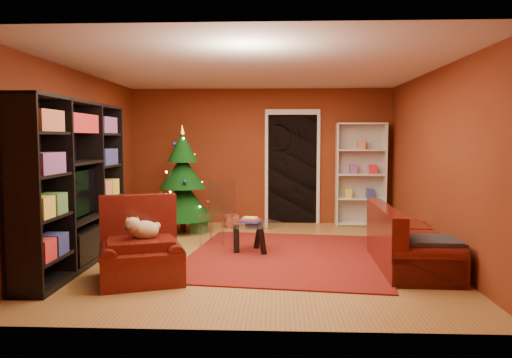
{
  "coord_description": "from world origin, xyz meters",
  "views": [
    {
      "loc": [
        0.32,
        -6.91,
        1.65
      ],
      "look_at": [
        0.0,
        0.4,
        1.05
      ],
      "focal_mm": 35.0,
      "sensor_mm": 36.0,
      "label": 1
    }
  ],
  "objects_px": {
    "media_unit": "(75,184)",
    "white_bookshelf": "(361,174)",
    "christmas_tree": "(183,180)",
    "rug": "(286,256)",
    "dog": "(145,230)",
    "armchair": "(141,247)",
    "gift_box_red": "(231,221)",
    "gift_box_teal": "(164,226)",
    "sofa": "(411,237)",
    "acrylic_chair": "(217,216)",
    "coffee_table": "(252,238)",
    "gift_box_green": "(199,225)"
  },
  "relations": [
    {
      "from": "acrylic_chair",
      "to": "white_bookshelf",
      "type": "bearing_deg",
      "value": 54.03
    },
    {
      "from": "rug",
      "to": "coffee_table",
      "type": "xyz_separation_m",
      "value": [
        -0.49,
        0.21,
        0.21
      ]
    },
    {
      "from": "media_unit",
      "to": "acrylic_chair",
      "type": "xyz_separation_m",
      "value": [
        1.65,
        1.4,
        -0.62
      ]
    },
    {
      "from": "gift_box_green",
      "to": "white_bookshelf",
      "type": "xyz_separation_m",
      "value": [
        2.94,
        0.91,
        0.84
      ]
    },
    {
      "from": "rug",
      "to": "gift_box_green",
      "type": "height_order",
      "value": "gift_box_green"
    },
    {
      "from": "acrylic_chair",
      "to": "armchair",
      "type": "bearing_deg",
      "value": -89.51
    },
    {
      "from": "white_bookshelf",
      "to": "dog",
      "type": "xyz_separation_m",
      "value": [
        -3.12,
        -3.8,
        -0.38
      ]
    },
    {
      "from": "gift_box_teal",
      "to": "coffee_table",
      "type": "height_order",
      "value": "coffee_table"
    },
    {
      "from": "media_unit",
      "to": "armchair",
      "type": "xyz_separation_m",
      "value": [
        1.01,
        -0.62,
        -0.67
      ]
    },
    {
      "from": "armchair",
      "to": "sofa",
      "type": "distance_m",
      "value": 3.36
    },
    {
      "from": "christmas_tree",
      "to": "gift_box_teal",
      "type": "distance_m",
      "value": 0.87
    },
    {
      "from": "media_unit",
      "to": "gift_box_red",
      "type": "xyz_separation_m",
      "value": [
        1.74,
        2.88,
        -0.94
      ]
    },
    {
      "from": "white_bookshelf",
      "to": "armchair",
      "type": "bearing_deg",
      "value": -128.84
    },
    {
      "from": "acrylic_chair",
      "to": "gift_box_red",
      "type": "bearing_deg",
      "value": 104.22
    },
    {
      "from": "rug",
      "to": "armchair",
      "type": "xyz_separation_m",
      "value": [
        -1.71,
        -1.25,
        0.38
      ]
    },
    {
      "from": "white_bookshelf",
      "to": "sofa",
      "type": "relative_size",
      "value": 1.07
    },
    {
      "from": "sofa",
      "to": "media_unit",
      "type": "bearing_deg",
      "value": 92.89
    },
    {
      "from": "media_unit",
      "to": "white_bookshelf",
      "type": "bearing_deg",
      "value": 37.64
    },
    {
      "from": "sofa",
      "to": "dog",
      "type": "bearing_deg",
      "value": 102.92
    },
    {
      "from": "gift_box_green",
      "to": "sofa",
      "type": "bearing_deg",
      "value": -36.12
    },
    {
      "from": "media_unit",
      "to": "gift_box_teal",
      "type": "relative_size",
      "value": 8.71
    },
    {
      "from": "dog",
      "to": "coffee_table",
      "type": "height_order",
      "value": "dog"
    },
    {
      "from": "christmas_tree",
      "to": "gift_box_red",
      "type": "bearing_deg",
      "value": 30.66
    },
    {
      "from": "white_bookshelf",
      "to": "coffee_table",
      "type": "xyz_separation_m",
      "value": [
        -1.93,
        -2.4,
        -0.75
      ]
    },
    {
      "from": "gift_box_teal",
      "to": "coffee_table",
      "type": "distance_m",
      "value": 1.99
    },
    {
      "from": "armchair",
      "to": "dog",
      "type": "bearing_deg",
      "value": 45.0
    },
    {
      "from": "gift_box_teal",
      "to": "white_bookshelf",
      "type": "xyz_separation_m",
      "value": [
        3.49,
        1.17,
        0.81
      ]
    },
    {
      "from": "rug",
      "to": "acrylic_chair",
      "type": "bearing_deg",
      "value": 144.45
    },
    {
      "from": "rug",
      "to": "gift_box_teal",
      "type": "height_order",
      "value": "gift_box_teal"
    },
    {
      "from": "gift_box_teal",
      "to": "sofa",
      "type": "distance_m",
      "value": 4.14
    },
    {
      "from": "christmas_tree",
      "to": "gift_box_green",
      "type": "bearing_deg",
      "value": -12.34
    },
    {
      "from": "gift_box_red",
      "to": "white_bookshelf",
      "type": "bearing_deg",
      "value": 8.58
    },
    {
      "from": "white_bookshelf",
      "to": "dog",
      "type": "relative_size",
      "value": 4.97
    },
    {
      "from": "christmas_tree",
      "to": "gift_box_red",
      "type": "height_order",
      "value": "christmas_tree"
    },
    {
      "from": "acrylic_chair",
      "to": "coffee_table",
      "type": "bearing_deg",
      "value": -25.87
    },
    {
      "from": "christmas_tree",
      "to": "white_bookshelf",
      "type": "distance_m",
      "value": 3.34
    },
    {
      "from": "armchair",
      "to": "coffee_table",
      "type": "height_order",
      "value": "armchair"
    },
    {
      "from": "media_unit",
      "to": "gift_box_green",
      "type": "height_order",
      "value": "media_unit"
    },
    {
      "from": "rug",
      "to": "dog",
      "type": "xyz_separation_m",
      "value": [
        -1.68,
        -1.19,
        0.57
      ]
    },
    {
      "from": "gift_box_red",
      "to": "armchair",
      "type": "distance_m",
      "value": 3.58
    },
    {
      "from": "rug",
      "to": "dog",
      "type": "distance_m",
      "value": 2.13
    },
    {
      "from": "coffee_table",
      "to": "armchair",
      "type": "bearing_deg",
      "value": -129.87
    },
    {
      "from": "media_unit",
      "to": "dog",
      "type": "distance_m",
      "value": 1.28
    },
    {
      "from": "media_unit",
      "to": "acrylic_chair",
      "type": "height_order",
      "value": "media_unit"
    },
    {
      "from": "armchair",
      "to": "media_unit",
      "type": "bearing_deg",
      "value": 129.21
    },
    {
      "from": "gift_box_green",
      "to": "armchair",
      "type": "relative_size",
      "value": 0.25
    },
    {
      "from": "media_unit",
      "to": "christmas_tree",
      "type": "height_order",
      "value": "media_unit"
    },
    {
      "from": "rug",
      "to": "acrylic_chair",
      "type": "relative_size",
      "value": 3.53
    },
    {
      "from": "gift_box_green",
      "to": "armchair",
      "type": "height_order",
      "value": "armchair"
    },
    {
      "from": "gift_box_green",
      "to": "white_bookshelf",
      "type": "bearing_deg",
      "value": 17.18
    }
  ]
}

